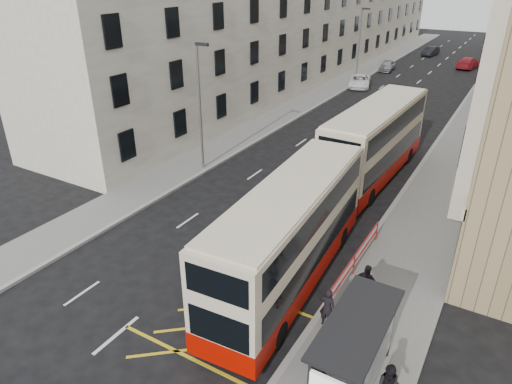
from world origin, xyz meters
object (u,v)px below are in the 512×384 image
Objects in this scene: car_silver at (387,66)px; car_dark at (431,51)px; bus_shelter at (356,350)px; pedestrian_far at (366,285)px; pedestrian_near at (327,307)px; white_van at (360,81)px; street_lamp_near at (200,101)px; litter_bin at (317,370)px; double_decker_front at (290,235)px; street_lamp_far at (360,41)px; double_decker_rear at (375,142)px; car_red at (468,63)px.

car_silver is 0.97× the size of car_dark.
bus_shelter is 2.41× the size of pedestrian_far.
white_van is at bearing -76.11° from pedestrian_near.
street_lamp_near is 7.81× the size of litter_bin.
pedestrian_near is 39.30m from white_van.
car_silver is at bearing 97.69° from double_decker_front.
bus_shelter is at bearing -70.88° from street_lamp_far.
double_decker_rear is at bearing -62.14° from pedestrian_far.
double_decker_rear reaches higher than white_van.
car_red is at bearing 56.69° from street_lamp_far.
car_silver is 14.90m from car_dark.
street_lamp_near reaches higher than pedestrian_near.
car_dark is at bearing 92.78° from double_decker_front.
pedestrian_far is at bearing -78.63° from car_silver.
street_lamp_far is 1.98× the size of car_dark.
pedestrian_far is 0.45× the size of car_silver.
double_decker_front is at bearing -90.68° from white_van.
double_decker_front is 2.93× the size of car_silver.
car_silver is (-13.43, 50.63, -1.47)m from bus_shelter.
street_lamp_near is at bearing -85.59° from car_dark.
white_van is 10.45m from car_silver.
double_decker_rear is at bearing -74.18° from car_dark.
double_decker_front is at bearing -74.77° from street_lamp_far.
double_decker_rear is at bearing -82.20° from pedestrian_near.
pedestrian_far is at bearing -71.38° from double_decker_rear.
pedestrian_far is (3.61, -12.20, -1.38)m from double_decker_rear.
street_lamp_near is 1.98× the size of car_dark.
double_decker_front reaches higher than bus_shelter.
bus_shelter is 44.94m from street_lamp_far.
double_decker_front is 6.51× the size of pedestrian_far.
double_decker_rear reaches higher than car_dark.
street_lamp_far is 44.64m from litter_bin.
double_decker_front is 12.26m from double_decker_rear.
bus_shelter is at bearing -72.27° from double_decker_rear.
white_van is at bearing 72.43° from car_red.
street_lamp_near reaches higher than car_red.
white_van is at bearing -87.41° from car_dark.
pedestrian_far is 61.57m from car_dark.
double_decker_rear is 2.50× the size of white_van.
street_lamp_near is 4.54× the size of pedestrian_far.
litter_bin is at bearing 102.84° from car_red.
street_lamp_far is 23.57m from car_dark.
car_red is at bearing 86.85° from double_decker_front.
bus_shelter is at bearing -2.39° from litter_bin.
car_red is (-3.49, 57.67, 0.06)m from litter_bin.
double_decker_front reaches higher than car_silver.
litter_bin is 4.52m from pedestrian_far.
white_van is 1.18× the size of car_dark.
street_lamp_near is 1.00× the size of street_lamp_far.
street_lamp_far is at bearing 107.76° from litter_bin.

